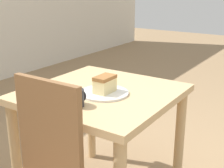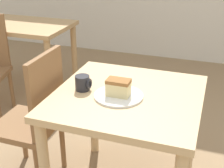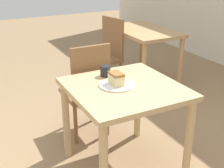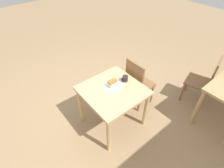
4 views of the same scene
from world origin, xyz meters
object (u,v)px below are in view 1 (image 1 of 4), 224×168
coffee_mug (76,98)px  cake_slice (105,84)px  plate (104,93)px  dining_table_near (101,110)px

coffee_mug → cake_slice: bearing=-5.4°
plate → coffee_mug: (-0.22, 0.02, 0.04)m
dining_table_near → coffee_mug: 0.31m
plate → coffee_mug: bearing=176.1°
plate → cake_slice: cake_slice is taller
plate → coffee_mug: 0.22m
cake_slice → coffee_mug: bearing=174.6°
dining_table_near → plate: size_ratio=3.00×
plate → cake_slice: bearing=-91.6°
plate → coffee_mug: coffee_mug is taller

